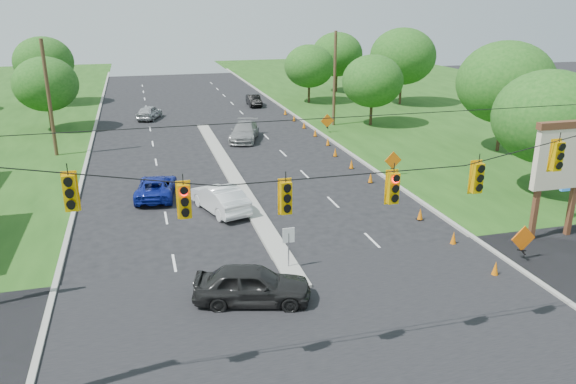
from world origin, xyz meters
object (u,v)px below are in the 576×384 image
object	(u,v)px
pylon_sign	(563,162)
white_sedan	(220,198)
blue_pickup	(156,187)
black_sedan	(252,285)

from	to	relation	value
pylon_sign	white_sedan	distance (m)	18.38
white_sedan	blue_pickup	distance (m)	4.93
pylon_sign	blue_pickup	size ratio (longest dim) A/B	1.26
pylon_sign	blue_pickup	bearing A→B (deg)	149.36
pylon_sign	white_sedan	bearing A→B (deg)	153.40
black_sedan	white_sedan	distance (m)	10.75
pylon_sign	black_sedan	xyz separation A→B (m)	(-16.50, -2.64, -3.20)
white_sedan	blue_pickup	size ratio (longest dim) A/B	0.99
white_sedan	blue_pickup	world-z (taller)	white_sedan
pylon_sign	white_sedan	xyz separation A→B (m)	(-16.19, 8.11, -3.21)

